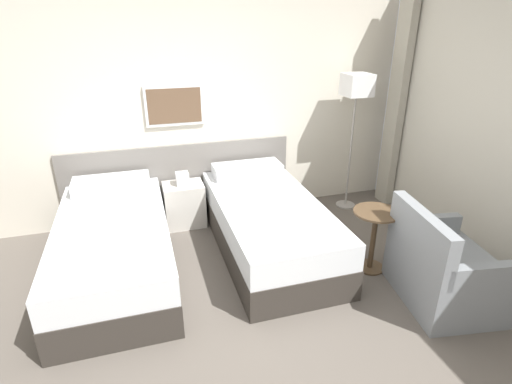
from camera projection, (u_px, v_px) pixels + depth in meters
ground_plane at (250, 338)px, 3.02m from camera, size 16.00×16.00×0.00m
wall_headboard at (192, 108)px, 4.49m from camera, size 10.00×0.10×2.70m
bed_near_door at (115, 247)px, 3.70m from camera, size 0.98×2.05×0.68m
bed_near_window at (268, 224)px, 4.10m from camera, size 0.98×2.05×0.68m
nightstand at (184, 204)px, 4.60m from camera, size 0.45×0.35×0.64m
floor_lamp at (356, 93)px, 4.60m from camera, size 0.30×0.30×1.65m
side_table at (374, 229)px, 3.71m from camera, size 0.42×0.42×0.61m
armchair at (443, 271)px, 3.35m from camera, size 0.84×0.97×0.85m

